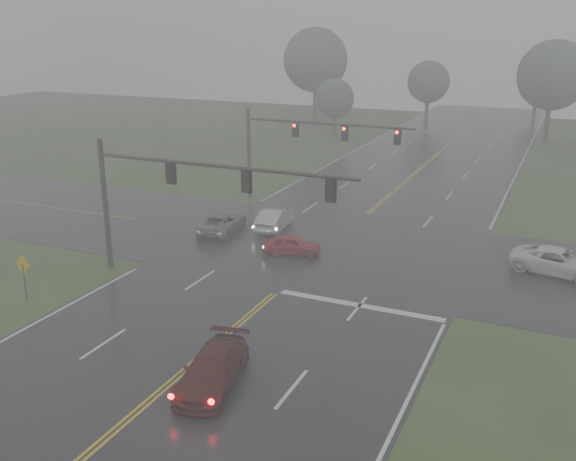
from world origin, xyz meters
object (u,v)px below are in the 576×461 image
at_px(sedan_red, 292,254).
at_px(car_grey, 223,232).
at_px(signal_gantry_far, 297,138).
at_px(pickup_white, 557,274).
at_px(sedan_maroon, 213,386).
at_px(signal_gantry_near, 175,186).
at_px(sedan_silver, 275,229).

height_order(sedan_red, car_grey, car_grey).
height_order(car_grey, signal_gantry_far, signal_gantry_far).
bearing_deg(car_grey, signal_gantry_far, -108.13).
distance_m(sedan_red, pickup_white, 15.25).
bearing_deg(sedan_maroon, signal_gantry_far, 95.35).
distance_m(sedan_maroon, signal_gantry_near, 12.35).
bearing_deg(signal_gantry_far, sedan_silver, -78.94).
distance_m(pickup_white, signal_gantry_far, 21.52).
height_order(sedan_silver, signal_gantry_far, signal_gantry_far).
relative_size(sedan_red, signal_gantry_far, 0.26).
relative_size(sedan_maroon, sedan_silver, 1.09).
bearing_deg(car_grey, pickup_white, 174.98).
relative_size(sedan_maroon, signal_gantry_near, 0.32).
xyz_separation_m(pickup_white, signal_gantry_far, (-19.35, 7.94, 5.06)).
distance_m(pickup_white, signal_gantry_near, 21.72).
relative_size(car_grey, signal_gantry_near, 0.32).
bearing_deg(pickup_white, sedan_red, 112.11).
xyz_separation_m(sedan_red, signal_gantry_near, (-3.90, -6.35, 5.30)).
bearing_deg(sedan_maroon, sedan_red, 91.17).
height_order(sedan_silver, signal_gantry_near, signal_gantry_near).
xyz_separation_m(sedan_maroon, signal_gantry_far, (-7.65, 25.96, 5.06)).
xyz_separation_m(sedan_silver, car_grey, (-3.02, -1.90, 0.00)).
xyz_separation_m(sedan_silver, signal_gantry_far, (-1.36, 6.97, 5.06)).
xyz_separation_m(sedan_red, signal_gantry_far, (-4.41, 11.04, 5.06)).
relative_size(sedan_silver, signal_gantry_far, 0.33).
relative_size(sedan_silver, car_grey, 0.93).
height_order(sedan_maroon, pickup_white, pickup_white).
height_order(pickup_white, signal_gantry_near, signal_gantry_near).
distance_m(signal_gantry_near, signal_gantry_far, 17.39).
relative_size(pickup_white, signal_gantry_far, 0.39).
bearing_deg(car_grey, sedan_maroon, 111.03).
relative_size(sedan_maroon, sedan_red, 1.36).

